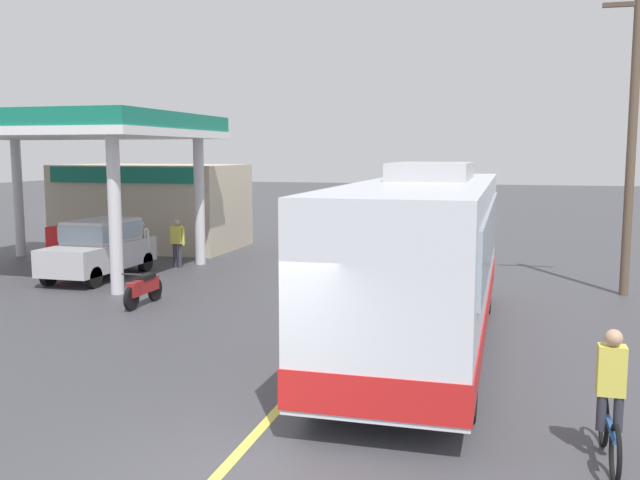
{
  "coord_description": "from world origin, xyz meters",
  "views": [
    {
      "loc": [
        3.32,
        -7.68,
        3.9
      ],
      "look_at": [
        -1.5,
        10.0,
        1.6
      ],
      "focal_mm": 39.29,
      "sensor_mm": 36.0,
      "label": 1
    }
  ],
  "objects_px": {
    "cyclist_on_shoulder": "(610,402)",
    "motorcycle_parked_forecourt": "(144,288)",
    "minibus_opposing_lane": "(357,215)",
    "car_at_pump": "(100,246)",
    "pedestrian_by_shop": "(142,243)",
    "coach_bus_main": "(425,261)",
    "pedestrian_near_pump": "(177,240)"
  },
  "relations": [
    {
      "from": "pedestrian_by_shop",
      "to": "minibus_opposing_lane",
      "type": "bearing_deg",
      "value": 46.43
    },
    {
      "from": "coach_bus_main",
      "to": "pedestrian_near_pump",
      "type": "distance_m",
      "value": 11.9
    },
    {
      "from": "motorcycle_parked_forecourt",
      "to": "pedestrian_by_shop",
      "type": "xyz_separation_m",
      "value": [
        -2.71,
        4.73,
        0.49
      ]
    },
    {
      "from": "minibus_opposing_lane",
      "to": "pedestrian_near_pump",
      "type": "bearing_deg",
      "value": -133.85
    },
    {
      "from": "coach_bus_main",
      "to": "cyclist_on_shoulder",
      "type": "relative_size",
      "value": 6.07
    },
    {
      "from": "pedestrian_near_pump",
      "to": "pedestrian_by_shop",
      "type": "height_order",
      "value": "same"
    },
    {
      "from": "car_at_pump",
      "to": "pedestrian_by_shop",
      "type": "relative_size",
      "value": 2.53
    },
    {
      "from": "minibus_opposing_lane",
      "to": "pedestrian_by_shop",
      "type": "bearing_deg",
      "value": -133.57
    },
    {
      "from": "motorcycle_parked_forecourt",
      "to": "minibus_opposing_lane",
      "type": "bearing_deg",
      "value": 73.72
    },
    {
      "from": "car_at_pump",
      "to": "pedestrian_by_shop",
      "type": "height_order",
      "value": "car_at_pump"
    },
    {
      "from": "cyclist_on_shoulder",
      "to": "minibus_opposing_lane",
      "type": "bearing_deg",
      "value": 111.93
    },
    {
      "from": "cyclist_on_shoulder",
      "to": "motorcycle_parked_forecourt",
      "type": "xyz_separation_m",
      "value": [
        -10.29,
        6.67,
        -0.34
      ]
    },
    {
      "from": "minibus_opposing_lane",
      "to": "coach_bus_main",
      "type": "bearing_deg",
      "value": -71.89
    },
    {
      "from": "pedestrian_near_pump",
      "to": "car_at_pump",
      "type": "bearing_deg",
      "value": -120.29
    },
    {
      "from": "cyclist_on_shoulder",
      "to": "motorcycle_parked_forecourt",
      "type": "bearing_deg",
      "value": 147.04
    },
    {
      "from": "car_at_pump",
      "to": "motorcycle_parked_forecourt",
      "type": "relative_size",
      "value": 2.33
    },
    {
      "from": "cyclist_on_shoulder",
      "to": "pedestrian_by_shop",
      "type": "height_order",
      "value": "cyclist_on_shoulder"
    },
    {
      "from": "minibus_opposing_lane",
      "to": "pedestrian_near_pump",
      "type": "height_order",
      "value": "minibus_opposing_lane"
    },
    {
      "from": "pedestrian_by_shop",
      "to": "car_at_pump",
      "type": "bearing_deg",
      "value": -111.43
    },
    {
      "from": "coach_bus_main",
      "to": "minibus_opposing_lane",
      "type": "relative_size",
      "value": 1.8
    },
    {
      "from": "car_at_pump",
      "to": "pedestrian_by_shop",
      "type": "distance_m",
      "value": 1.61
    },
    {
      "from": "cyclist_on_shoulder",
      "to": "pedestrian_by_shop",
      "type": "xyz_separation_m",
      "value": [
        -13.0,
        11.4,
        0.15
      ]
    },
    {
      "from": "cyclist_on_shoulder",
      "to": "car_at_pump",
      "type": "bearing_deg",
      "value": 143.9
    },
    {
      "from": "minibus_opposing_lane",
      "to": "cyclist_on_shoulder",
      "type": "height_order",
      "value": "minibus_opposing_lane"
    },
    {
      "from": "car_at_pump",
      "to": "minibus_opposing_lane",
      "type": "bearing_deg",
      "value": 49.88
    },
    {
      "from": "pedestrian_by_shop",
      "to": "pedestrian_near_pump",
      "type": "bearing_deg",
      "value": 48.11
    },
    {
      "from": "motorcycle_parked_forecourt",
      "to": "pedestrian_near_pump",
      "type": "relative_size",
      "value": 1.08
    },
    {
      "from": "motorcycle_parked_forecourt",
      "to": "pedestrian_near_pump",
      "type": "height_order",
      "value": "pedestrian_near_pump"
    },
    {
      "from": "cyclist_on_shoulder",
      "to": "motorcycle_parked_forecourt",
      "type": "distance_m",
      "value": 12.27
    },
    {
      "from": "car_at_pump",
      "to": "motorcycle_parked_forecourt",
      "type": "distance_m",
      "value": 4.66
    },
    {
      "from": "minibus_opposing_lane",
      "to": "pedestrian_near_pump",
      "type": "distance_m",
      "value": 7.36
    },
    {
      "from": "coach_bus_main",
      "to": "motorcycle_parked_forecourt",
      "type": "distance_m",
      "value": 7.68
    }
  ]
}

